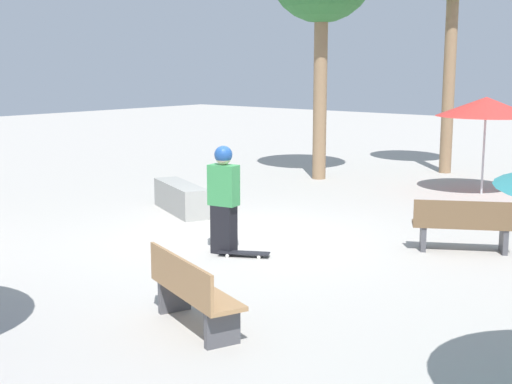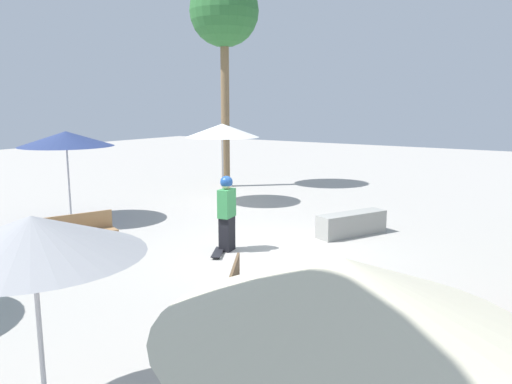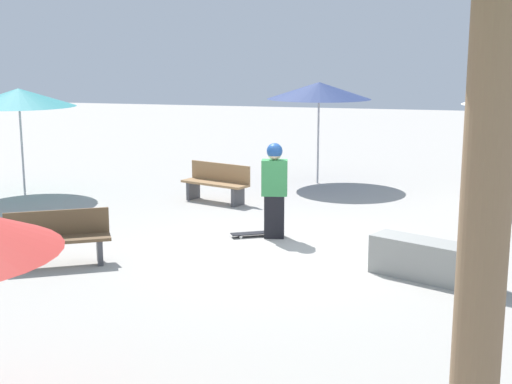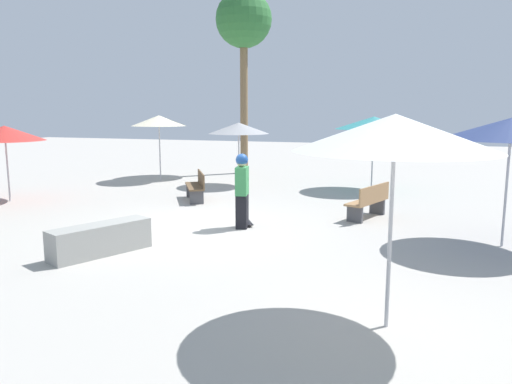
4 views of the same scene
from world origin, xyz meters
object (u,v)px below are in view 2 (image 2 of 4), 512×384
object	(u,v)px
concrete_ledge	(352,224)
palm_tree_right	(224,15)
bench_near	(80,233)
shade_umbrella_navy	(66,139)
shade_umbrella_cream	(343,294)
skateboard	(218,252)
bench_far	(243,295)
shade_umbrella_grey	(32,236)
skater_main	(227,211)
shade_umbrella_white	(222,130)

from	to	relation	value
concrete_ledge	palm_tree_right	world-z (taller)	palm_tree_right
bench_near	shade_umbrella_navy	distance (m)	3.81
shade_umbrella_cream	shade_umbrella_navy	xyz separation A→B (m)	(-11.03, 6.19, 0.06)
skateboard	bench_far	distance (m)	3.51
shade_umbrella_grey	palm_tree_right	xyz separation A→B (m)	(-7.77, 13.23, 4.59)
skater_main	palm_tree_right	size ratio (longest dim) A/B	0.21
skater_main	shade_umbrella_cream	xyz separation A→B (m)	(5.59, -6.34, 1.34)
skater_main	concrete_ledge	world-z (taller)	skater_main
skateboard	bench_far	xyz separation A→B (m)	(2.44, -2.50, 0.37)
shade_umbrella_grey	bench_near	bearing A→B (deg)	140.13
skateboard	shade_umbrella_cream	world-z (taller)	shade_umbrella_cream
palm_tree_right	bench_far	bearing A→B (deg)	-51.63
bench_near	shade_umbrella_white	distance (m)	6.69
shade_umbrella_navy	palm_tree_right	bearing A→B (deg)	90.24
bench_near	palm_tree_right	bearing A→B (deg)	-142.71
bench_near	shade_umbrella_cream	world-z (taller)	shade_umbrella_cream
skater_main	shade_umbrella_white	xyz separation A→B (m)	(-3.50, 4.40, 1.49)
palm_tree_right	shade_umbrella_cream	bearing A→B (deg)	-50.65
bench_near	shade_umbrella_cream	distance (m)	9.53
skateboard	shade_umbrella_navy	xyz separation A→B (m)	(-5.48, 0.24, 2.27)
bench_far	shade_umbrella_white	world-z (taller)	shade_umbrella_white
concrete_ledge	shade_umbrella_navy	xyz separation A→B (m)	(-7.24, -2.97, 2.04)
shade_umbrella_grey	skater_main	bearing A→B (deg)	110.75
shade_umbrella_navy	shade_umbrella_white	bearing A→B (deg)	66.89
skateboard	shade_umbrella_white	bearing A→B (deg)	-173.02
bench_near	shade_umbrella_navy	world-z (taller)	shade_umbrella_navy
bench_near	skater_main	bearing A→B (deg)	146.09
shade_umbrella_cream	shade_umbrella_navy	world-z (taller)	shade_umbrella_navy
shade_umbrella_grey	shade_umbrella_white	world-z (taller)	shade_umbrella_white
palm_tree_right	concrete_ledge	bearing A→B (deg)	-30.79
shade_umbrella_grey	skateboard	bearing A→B (deg)	111.69
bench_far	shade_umbrella_navy	xyz separation A→B (m)	(-7.92, 2.74, 1.90)
shade_umbrella_cream	shade_umbrella_white	size ratio (longest dim) A/B	0.93
concrete_ledge	palm_tree_right	xyz separation A→B (m)	(-7.27, 4.33, 6.34)
concrete_ledge	bench_far	world-z (taller)	bench_far
concrete_ledge	shade_umbrella_white	bearing A→B (deg)	163.39
shade_umbrella_white	concrete_ledge	bearing A→B (deg)	-16.61
shade_umbrella_grey	shade_umbrella_cream	xyz separation A→B (m)	(3.29, -0.26, 0.23)
skateboard	concrete_ledge	bearing A→B (deg)	121.66
concrete_ledge	palm_tree_right	size ratio (longest dim) A/B	0.24
shade_umbrella_cream	skater_main	bearing A→B (deg)	131.44
skateboard	shade_umbrella_navy	size ratio (longest dim) A/B	0.31
bench_near	skateboard	bearing A→B (deg)	139.93
concrete_ledge	shade_umbrella_navy	distance (m)	8.09
shade_umbrella_cream	palm_tree_right	size ratio (longest dim) A/B	0.31
bench_near	shade_umbrella_white	bearing A→B (deg)	-152.35
bench_near	concrete_ledge	bearing A→B (deg)	156.89
bench_far	shade_umbrella_cream	size ratio (longest dim) A/B	0.65
bench_far	shade_umbrella_grey	size ratio (longest dim) A/B	0.72
skateboard	shade_umbrella_navy	distance (m)	5.93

